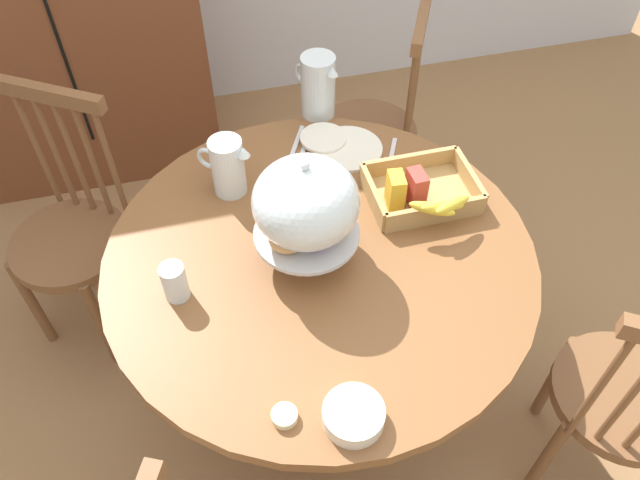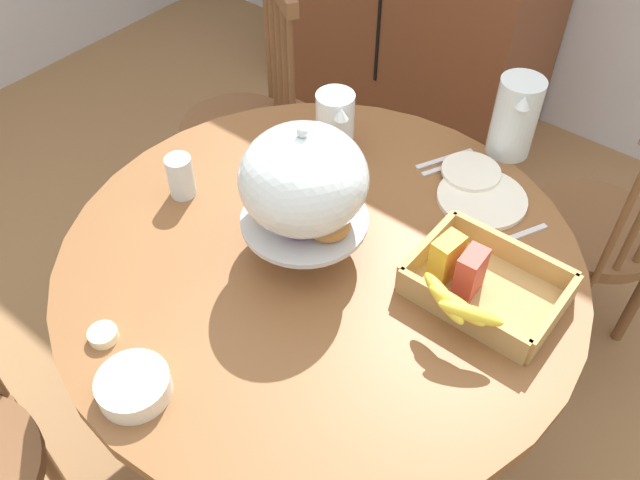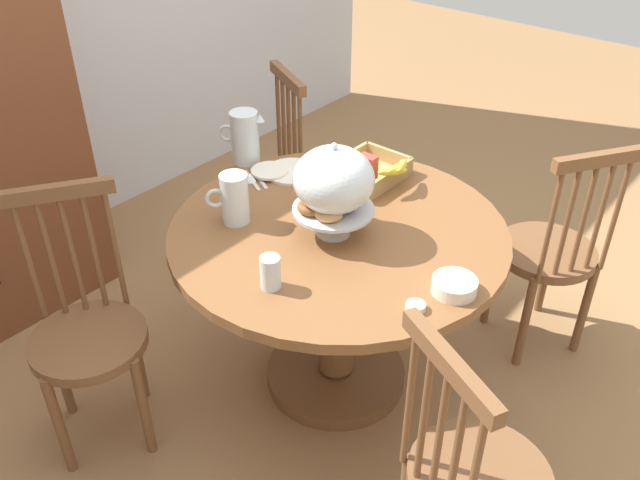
# 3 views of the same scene
# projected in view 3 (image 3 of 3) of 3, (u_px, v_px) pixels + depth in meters

# --- Properties ---
(ground_plane) EXTENTS (10.00, 10.00, 0.00)m
(ground_plane) POSITION_uv_depth(u_px,v_px,m) (338.00, 366.00, 2.83)
(ground_plane) COLOR #997047
(dining_table) EXTENTS (1.19, 1.19, 0.74)m
(dining_table) POSITION_uv_depth(u_px,v_px,m) (337.00, 276.00, 2.48)
(dining_table) COLOR brown
(dining_table) RESTS_ON ground_plane
(windsor_chair_by_cabinet) EXTENTS (0.46, 0.46, 0.97)m
(windsor_chair_by_cabinet) POSITION_uv_depth(u_px,v_px,m) (550.00, 255.00, 2.72)
(windsor_chair_by_cabinet) COLOR brown
(windsor_chair_by_cabinet) RESTS_ON ground_plane
(windsor_chair_facing_door) EXTENTS (0.45, 0.45, 0.97)m
(windsor_chair_facing_door) POSITION_uv_depth(u_px,v_px,m) (264.00, 182.00, 3.21)
(windsor_chair_facing_door) COLOR brown
(windsor_chair_facing_door) RESTS_ON ground_plane
(windsor_chair_far_side) EXTENTS (0.46, 0.46, 0.97)m
(windsor_chair_far_side) POSITION_uv_depth(u_px,v_px,m) (88.00, 336.00, 2.32)
(windsor_chair_far_side) COLOR brown
(windsor_chair_far_side) RESTS_ON ground_plane
(pastry_stand_with_dome) EXTENTS (0.28, 0.28, 0.34)m
(pastry_stand_with_dome) POSITION_uv_depth(u_px,v_px,m) (333.00, 183.00, 2.22)
(pastry_stand_with_dome) COLOR silver
(pastry_stand_with_dome) RESTS_ON dining_table
(orange_juice_pitcher) EXTENTS (0.16, 0.13, 0.18)m
(orange_juice_pitcher) POSITION_uv_depth(u_px,v_px,m) (235.00, 200.00, 2.35)
(orange_juice_pitcher) COLOR silver
(orange_juice_pitcher) RESTS_ON dining_table
(milk_pitcher) EXTENTS (0.12, 0.18, 0.21)m
(milk_pitcher) POSITION_uv_depth(u_px,v_px,m) (245.00, 139.00, 2.72)
(milk_pitcher) COLOR silver
(milk_pitcher) RESTS_ON dining_table
(cereal_basket) EXTENTS (0.32, 0.30, 0.12)m
(cereal_basket) POSITION_uv_depth(u_px,v_px,m) (369.00, 173.00, 2.60)
(cereal_basket) COLOR tan
(cereal_basket) RESTS_ON dining_table
(china_plate_large) EXTENTS (0.22, 0.22, 0.01)m
(china_plate_large) POSITION_uv_depth(u_px,v_px,m) (292.00, 172.00, 2.68)
(china_plate_large) COLOR white
(china_plate_large) RESTS_ON dining_table
(china_plate_small) EXTENTS (0.15, 0.15, 0.01)m
(china_plate_small) POSITION_uv_depth(u_px,v_px,m) (270.00, 171.00, 2.67)
(china_plate_small) COLOR white
(china_plate_small) RESTS_ON china_plate_large
(cereal_bowl) EXTENTS (0.14, 0.14, 0.04)m
(cereal_bowl) POSITION_uv_depth(u_px,v_px,m) (454.00, 286.00, 2.05)
(cereal_bowl) COLOR white
(cereal_bowl) RESTS_ON dining_table
(drinking_glass) EXTENTS (0.06, 0.06, 0.11)m
(drinking_glass) POSITION_uv_depth(u_px,v_px,m) (270.00, 272.00, 2.05)
(drinking_glass) COLOR silver
(drinking_glass) RESTS_ON dining_table
(butter_dish) EXTENTS (0.06, 0.06, 0.02)m
(butter_dish) POSITION_uv_depth(u_px,v_px,m) (416.00, 307.00, 1.98)
(butter_dish) COLOR beige
(butter_dish) RESTS_ON dining_table
(table_knife) EXTENTS (0.09, 0.16, 0.01)m
(table_knife) POSITION_uv_depth(u_px,v_px,m) (259.00, 179.00, 2.64)
(table_knife) COLOR silver
(table_knife) RESTS_ON dining_table
(dinner_fork) EXTENTS (0.09, 0.16, 0.01)m
(dinner_fork) POSITION_uv_depth(u_px,v_px,m) (252.00, 181.00, 2.63)
(dinner_fork) COLOR silver
(dinner_fork) RESTS_ON dining_table
(soup_spoon) EXTENTS (0.09, 0.16, 0.01)m
(soup_spoon) POSITION_uv_depth(u_px,v_px,m) (324.00, 166.00, 2.73)
(soup_spoon) COLOR silver
(soup_spoon) RESTS_ON dining_table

